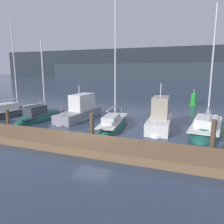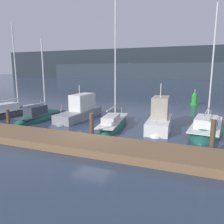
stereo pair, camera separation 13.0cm
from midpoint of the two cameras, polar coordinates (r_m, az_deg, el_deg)
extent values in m
plane|color=#2D3D51|center=(15.23, -4.67, -6.78)|extent=(400.00, 400.00, 0.00)
cube|color=brown|center=(13.60, -8.18, -8.06)|extent=(37.71, 2.80, 0.45)
cylinder|color=#4C3D2D|center=(19.27, -25.30, -1.68)|extent=(0.28, 0.28, 1.54)
cylinder|color=#4C3D2D|center=(14.80, -5.09, -3.71)|extent=(0.28, 0.28, 1.79)
cylinder|color=#4C3D2D|center=(13.33, 25.02, -5.98)|extent=(0.28, 0.28, 1.96)
cylinder|color=silver|center=(29.69, -25.87, 2.41)|extent=(0.04, 0.04, 0.50)
ellipsoid|color=#2D3338|center=(25.11, -24.15, -0.67)|extent=(3.20, 8.33, 1.65)
cube|color=silver|center=(25.00, -24.26, 0.70)|extent=(2.68, 6.99, 0.08)
cube|color=silver|center=(24.40, -26.16, 1.20)|extent=(1.60, 2.75, 0.66)
cylinder|color=silver|center=(25.07, -23.83, 10.75)|extent=(0.12, 0.12, 8.68)
cylinder|color=silver|center=(24.42, -25.90, 2.85)|extent=(0.49, 2.83, 0.09)
cylinder|color=silver|center=(27.29, -18.00, 2.45)|extent=(0.04, 0.04, 0.50)
ellipsoid|color=#195647|center=(21.94, -17.62, -1.77)|extent=(2.36, 6.34, 1.63)
cube|color=#333842|center=(21.85, -17.69, -0.59)|extent=(1.99, 5.32, 0.08)
cube|color=#333842|center=(21.24, -19.16, 0.33)|extent=(1.26, 2.07, 0.88)
cylinder|color=silver|center=(21.81, -17.31, 8.66)|extent=(0.12, 0.12, 6.98)
cylinder|color=silver|center=(21.12, -19.34, 1.90)|extent=(0.32, 2.56, 0.09)
cylinder|color=silver|center=(23.88, -12.97, 1.20)|extent=(0.04, 0.04, 0.50)
ellipsoid|color=gray|center=(21.32, -8.35, -1.73)|extent=(2.19, 6.73, 1.08)
cube|color=gray|center=(21.24, -8.38, -0.68)|extent=(2.01, 6.06, 0.80)
cube|color=silver|center=(21.59, -7.52, 2.67)|extent=(1.42, 2.98, 1.53)
cube|color=black|center=(22.70, -5.78, 3.69)|extent=(1.15, 0.34, 0.68)
cylinder|color=silver|center=(21.01, -8.36, 5.72)|extent=(0.07, 0.07, 0.87)
cylinder|color=silver|center=(18.86, -12.98, -0.14)|extent=(0.04, 0.04, 0.60)
ellipsoid|color=#195647|center=(18.29, 0.61, -3.72)|extent=(2.59, 7.42, 1.20)
cube|color=silver|center=(18.17, 0.61, -2.15)|extent=(2.17, 6.23, 0.08)
cube|color=silver|center=(17.28, -0.06, -1.79)|extent=(1.29, 2.44, 0.53)
cylinder|color=silver|center=(18.30, 1.08, 14.04)|extent=(0.12, 0.12, 10.21)
cylinder|color=silver|center=(17.21, 0.02, 0.96)|extent=(0.44, 2.70, 0.09)
cylinder|color=silver|center=(21.32, 2.70, 0.48)|extent=(0.04, 0.04, 0.50)
ellipsoid|color=white|center=(17.70, 12.38, -4.48)|extent=(2.09, 5.23, 1.15)
cube|color=white|center=(17.59, 12.44, -3.09)|extent=(1.92, 4.71, 0.89)
cube|color=#A39984|center=(17.84, 12.78, 1.25)|extent=(1.35, 2.33, 1.65)
cube|color=black|center=(18.81, 13.11, 2.49)|extent=(1.09, 0.37, 0.73)
cylinder|color=silver|center=(17.26, 12.83, 5.50)|extent=(0.07, 0.07, 1.08)
cylinder|color=silver|center=(15.33, 11.72, -2.26)|extent=(0.04, 0.04, 0.60)
ellipsoid|color=#195647|center=(18.59, 23.60, -4.42)|extent=(3.27, 8.15, 1.50)
cube|color=silver|center=(18.47, 23.73, -2.83)|extent=(2.75, 6.85, 0.08)
cube|color=silver|center=(17.46, 23.56, -2.32)|extent=(1.70, 2.68, 0.66)
cylinder|color=silver|center=(18.64, 24.95, 11.04)|extent=(0.12, 0.12, 8.92)
cylinder|color=silver|center=(16.99, 23.67, 0.12)|extent=(0.53, 3.80, 0.09)
cylinder|color=silver|center=(21.99, 24.57, -0.16)|extent=(0.04, 0.04, 0.50)
cylinder|color=green|center=(31.43, 20.76, 1.88)|extent=(1.08, 1.08, 0.16)
cylinder|color=green|center=(31.33, 20.85, 3.16)|extent=(0.72, 0.72, 1.26)
cone|color=green|center=(31.24, 20.96, 4.76)|extent=(0.50, 0.50, 0.50)
sphere|color=#F9EAB7|center=(31.21, 20.99, 5.31)|extent=(0.16, 0.16, 0.16)
cube|color=#232B33|center=(131.53, 19.14, 11.99)|extent=(240.00, 16.00, 16.97)
cube|color=#2C363F|center=(121.84, 16.44, 10.21)|extent=(144.00, 10.00, 8.21)
cube|color=#F4DB8C|center=(128.98, 4.58, 12.40)|extent=(0.80, 0.10, 0.80)
cube|color=#F4DB8C|center=(123.32, 20.04, 10.30)|extent=(0.80, 0.10, 0.80)
camera|label=1|loc=(0.07, -89.79, 0.04)|focal=35.00mm
camera|label=2|loc=(0.07, 90.21, -0.04)|focal=35.00mm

